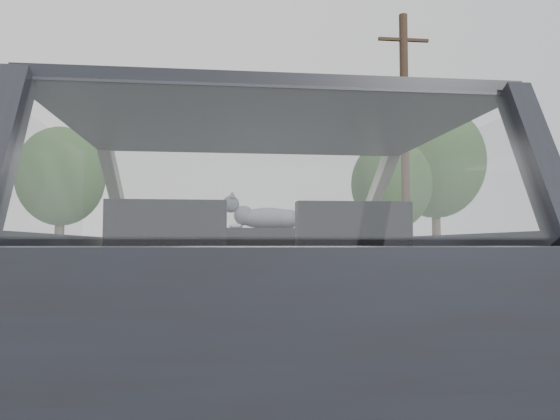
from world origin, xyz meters
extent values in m
cube|color=black|center=(0.00, 0.00, 0.72)|extent=(1.80, 4.00, 1.45)
cube|color=black|center=(0.00, 0.62, 0.85)|extent=(1.58, 0.45, 0.30)
cube|color=black|center=(-0.40, -0.29, 0.88)|extent=(0.50, 0.72, 0.42)
cube|color=black|center=(0.40, -0.29, 0.88)|extent=(0.50, 0.72, 0.42)
torus|color=black|center=(-0.40, 0.33, 0.92)|extent=(0.36, 0.36, 0.04)
ellipsoid|color=gray|center=(0.12, 0.64, 1.08)|extent=(0.53, 0.23, 0.23)
cube|color=gray|center=(4.30, 10.00, 0.58)|extent=(0.05, 90.00, 0.32)
imported|color=#ACACAC|center=(0.83, 22.92, 0.82)|extent=(2.21, 5.07, 1.64)
cube|color=#1A6333|center=(5.92, 18.41, 1.26)|extent=(0.14, 1.01, 2.53)
cylinder|color=#423326|center=(5.87, 14.29, 4.25)|extent=(0.36, 0.36, 8.51)
camera|label=1|loc=(-0.19, -2.72, 0.90)|focal=35.00mm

